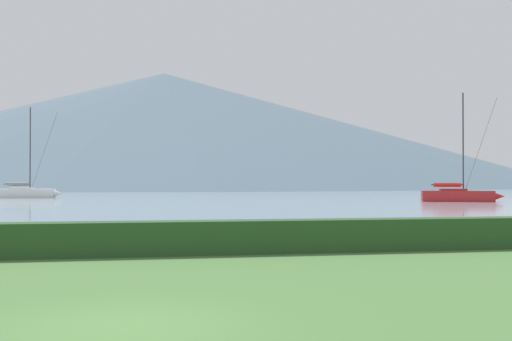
% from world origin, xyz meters
% --- Properties ---
extents(ground_plane, '(1000.00, 1000.00, 0.00)m').
position_xyz_m(ground_plane, '(0.00, 0.00, 0.00)').
color(ground_plane, '#477038').
extents(harbor_water, '(320.00, 246.00, 0.00)m').
position_xyz_m(harbor_water, '(0.00, 137.00, 0.00)').
color(harbor_water, '#8499A8').
rests_on(harbor_water, ground_plane).
extents(hedge_line, '(80.00, 1.20, 1.15)m').
position_xyz_m(hedge_line, '(0.00, 11.00, 0.58)').
color(hedge_line, '#284C23').
rests_on(hedge_line, ground_plane).
extents(sailboat_slip_1, '(9.38, 5.40, 12.61)m').
position_xyz_m(sailboat_slip_1, '(37.80, 59.38, 0.78)').
color(sailboat_slip_1, red).
rests_on(sailboat_slip_1, harbor_water).
extents(sailboat_slip_4, '(9.26, 3.59, 12.58)m').
position_xyz_m(sailboat_slip_4, '(-13.69, 84.80, 0.77)').
color(sailboat_slip_4, white).
rests_on(sailboat_slip_4, harbor_water).
extents(distant_hill_west_ridge, '(294.59, 294.59, 38.86)m').
position_xyz_m(distant_hill_west_ridge, '(-19.58, 344.62, 19.43)').
color(distant_hill_west_ridge, '#425666').
rests_on(distant_hill_west_ridge, ground_plane).
extents(distant_hill_east_ridge, '(337.06, 337.06, 50.32)m').
position_xyz_m(distant_hill_east_ridge, '(16.23, 290.00, 25.16)').
color(distant_hill_east_ridge, '#4C6070').
rests_on(distant_hill_east_ridge, ground_plane).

